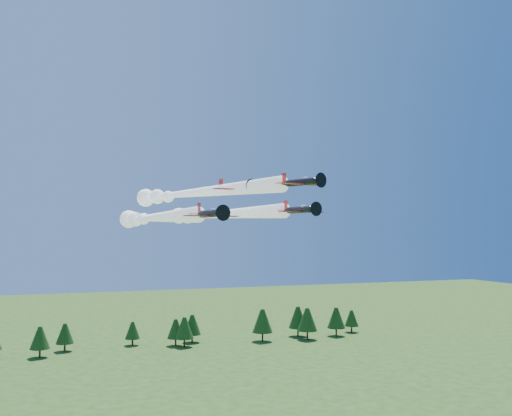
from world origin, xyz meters
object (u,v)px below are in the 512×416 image
object	(u,v)px
plane_lead	(192,193)
plane_left	(153,218)
plane_slot	(235,188)
plane_right	(215,215)

from	to	relation	value
plane_lead	plane_left	world-z (taller)	plane_lead
plane_slot	plane_left	bearing A→B (deg)	102.80
plane_right	plane_slot	bearing A→B (deg)	-110.33
plane_lead	plane_left	distance (m)	8.94
plane_lead	plane_slot	world-z (taller)	plane_slot
plane_lead	plane_right	distance (m)	14.70
plane_lead	plane_left	bearing A→B (deg)	126.35
plane_lead	plane_slot	distance (m)	13.39
plane_slot	plane_right	bearing A→B (deg)	62.78
plane_left	plane_right	bearing A→B (deg)	18.62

